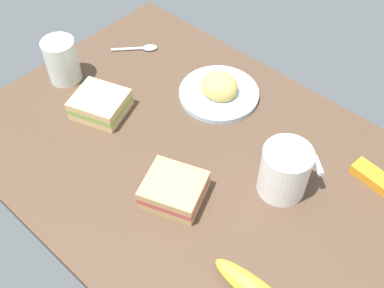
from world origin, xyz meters
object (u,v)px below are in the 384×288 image
(snack_bar, at_px, (380,182))
(coffee_mug_black, at_px, (285,170))
(glass_of_milk, at_px, (62,62))
(sandwich_main, at_px, (174,190))
(spoon, at_px, (142,48))
(sandwich_side, at_px, (100,104))
(plate_of_food, at_px, (219,90))

(snack_bar, bearing_deg, coffee_mug_black, 50.68)
(glass_of_milk, height_order, snack_bar, glass_of_milk)
(sandwich_main, distance_m, spoon, 0.44)
(snack_bar, bearing_deg, sandwich_main, 52.69)
(sandwich_main, height_order, glass_of_milk, glass_of_milk)
(coffee_mug_black, bearing_deg, sandwich_side, 13.31)
(plate_of_food, xyz_separation_m, sandwich_main, (-0.11, 0.26, 0.01))
(sandwich_side, distance_m, glass_of_milk, 0.15)
(sandwich_main, distance_m, glass_of_milk, 0.42)
(glass_of_milk, xyz_separation_m, spoon, (-0.05, -0.19, -0.04))
(coffee_mug_black, distance_m, spoon, 0.51)
(coffee_mug_black, bearing_deg, sandwich_main, 47.91)
(coffee_mug_black, distance_m, sandwich_side, 0.42)
(coffee_mug_black, relative_size, sandwich_main, 0.82)
(plate_of_food, bearing_deg, glass_of_milk, 32.62)
(plate_of_food, height_order, snack_bar, plate_of_food)
(plate_of_food, xyz_separation_m, spoon, (0.25, 0.00, -0.01))
(glass_of_milk, bearing_deg, sandwich_main, 170.30)
(coffee_mug_black, relative_size, sandwich_side, 0.83)
(coffee_mug_black, relative_size, spoon, 1.18)
(spoon, height_order, snack_bar, snack_bar)
(plate_of_food, distance_m, sandwich_side, 0.26)
(sandwich_main, relative_size, glass_of_milk, 1.30)
(sandwich_main, height_order, sandwich_side, same)
(plate_of_food, relative_size, sandwich_side, 1.35)
(glass_of_milk, relative_size, spoon, 1.10)
(snack_bar, bearing_deg, sandwich_side, 29.39)
(plate_of_food, relative_size, glass_of_milk, 1.74)
(coffee_mug_black, bearing_deg, snack_bar, -135.96)
(plate_of_food, distance_m, snack_bar, 0.38)
(spoon, bearing_deg, snack_bar, -178.26)
(glass_of_milk, bearing_deg, spoon, -105.96)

